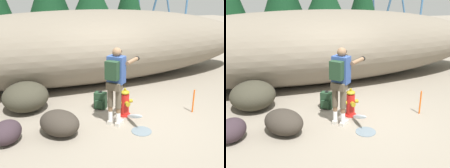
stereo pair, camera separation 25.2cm
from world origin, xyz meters
The scene contains 10 objects.
ground_plane centered at (0.00, 0.00, -0.02)m, with size 56.00×56.00×0.04m, color gray.
dirt_embankment centered at (0.00, 3.19, 1.20)m, with size 12.95×3.20×2.40m, color #756B5B.
fire_hydrant centered at (-0.06, 0.23, 0.32)m, with size 0.39×0.33×0.70m.
hydrant_water_jet centered at (-0.06, -0.37, 0.16)m, with size 0.44×0.97×0.40m.
utility_worker centered at (-0.43, -0.08, 1.12)m, with size 0.99×0.93×1.77m.
spare_backpack centered at (-0.47, 0.86, 0.22)m, with size 0.36×0.36×0.47m.
boulder_large centered at (-2.28, 1.47, 0.37)m, with size 1.15×1.19×0.74m, color #363327.
boulder_mid centered at (-1.73, -0.09, 0.26)m, with size 0.92×0.70×0.53m, color #342D26.
boulder_small centered at (-2.77, -0.05, 0.24)m, with size 0.68×0.53×0.47m, color #34272E.
survey_stake centered at (1.61, -0.24, 0.30)m, with size 0.04×0.04×0.60m, color #E55914.
Camera 2 is at (-2.32, -5.16, 2.80)m, focal length 41.73 mm.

